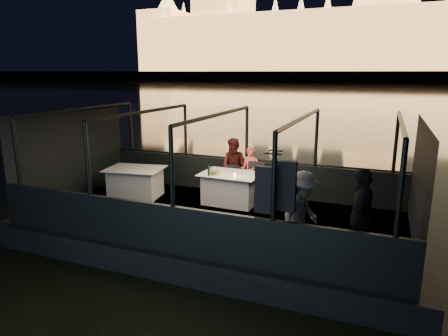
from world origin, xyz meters
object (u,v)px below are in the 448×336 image
at_px(passenger_dark, 361,216).
at_px(person_man_maroon, 234,167).
at_px(dining_table_aft, 136,182).
at_px(coat_stand, 273,214).
at_px(wine_bottle, 209,170).
at_px(passenger_stripe, 301,212).
at_px(dining_table_central, 231,188).
at_px(chair_port_left, 228,180).
at_px(person_woman_coral, 251,169).
at_px(chair_port_right, 254,183).

bearing_deg(passenger_dark, person_man_maroon, -120.98).
bearing_deg(dining_table_aft, coat_stand, -28.80).
bearing_deg(person_man_maroon, coat_stand, -58.73).
bearing_deg(wine_bottle, passenger_stripe, -36.58).
height_order(dining_table_central, passenger_stripe, passenger_stripe).
xyz_separation_m(chair_port_left, passenger_stripe, (2.43, -2.78, 0.40)).
height_order(dining_table_aft, person_woman_coral, person_woman_coral).
height_order(dining_table_central, person_woman_coral, person_woman_coral).
bearing_deg(coat_stand, passenger_stripe, 49.64).
height_order(person_woman_coral, person_man_maroon, person_man_maroon).
height_order(person_woman_coral, wine_bottle, person_woman_coral).
relative_size(dining_table_aft, passenger_stripe, 0.92).
height_order(chair_port_right, person_woman_coral, person_woman_coral).
height_order(passenger_dark, wine_bottle, passenger_dark).
bearing_deg(passenger_dark, coat_stand, -56.46).
bearing_deg(person_woman_coral, chair_port_left, -154.02).
bearing_deg(person_man_maroon, chair_port_left, -102.19).
relative_size(person_woman_coral, wine_bottle, 4.69).
bearing_deg(wine_bottle, coat_stand, -46.92).
bearing_deg(dining_table_central, chair_port_right, 44.48).
relative_size(passenger_stripe, passenger_dark, 0.94).
bearing_deg(passenger_dark, dining_table_central, -114.58).
bearing_deg(passenger_stripe, chair_port_right, 49.84).
bearing_deg(dining_table_aft, person_man_maroon, 25.57).
bearing_deg(passenger_dark, dining_table_aft, -97.37).
distance_m(dining_table_aft, person_man_maroon, 2.62).
xyz_separation_m(dining_table_aft, passenger_stripe, (4.70, -1.93, 0.47)).
bearing_deg(coat_stand, dining_table_aft, 151.20).
distance_m(dining_table_central, chair_port_left, 0.51).
distance_m(dining_table_aft, wine_bottle, 2.16).
bearing_deg(passenger_dark, passenger_stripe, -71.89).
xyz_separation_m(person_woman_coral, passenger_stripe, (1.92, -3.05, 0.10)).
height_order(chair_port_right, coat_stand, coat_stand).
distance_m(chair_port_right, coat_stand, 3.52).
height_order(chair_port_left, coat_stand, coat_stand).
bearing_deg(person_woman_coral, wine_bottle, -123.41).
bearing_deg(chair_port_right, wine_bottle, -134.78).
bearing_deg(wine_bottle, dining_table_central, 43.84).
height_order(dining_table_aft, passenger_stripe, passenger_stripe).
xyz_separation_m(dining_table_aft, passenger_dark, (5.67, -1.79, 0.47)).
xyz_separation_m(coat_stand, passenger_dark, (1.35, 0.58, -0.05)).
xyz_separation_m(dining_table_aft, chair_port_right, (2.97, 0.85, 0.06)).
bearing_deg(wine_bottle, passenger_dark, -26.73).
relative_size(dining_table_central, dining_table_aft, 1.01).
distance_m(person_woman_coral, wine_bottle, 1.32).
height_order(chair_port_left, person_man_maroon, person_man_maroon).
bearing_deg(coat_stand, chair_port_left, 122.45).
bearing_deg(chair_port_right, dining_table_central, -134.47).
height_order(chair_port_right, passenger_stripe, passenger_stripe).
bearing_deg(person_woman_coral, passenger_stripe, -59.73).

